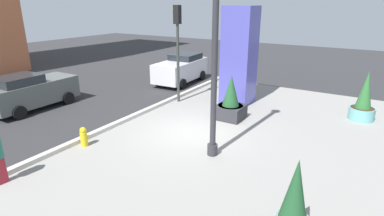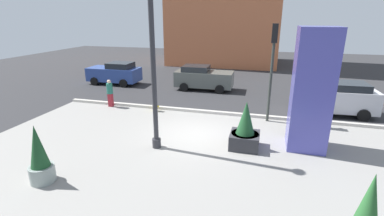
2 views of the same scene
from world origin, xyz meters
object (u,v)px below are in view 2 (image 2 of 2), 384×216
Objects in this scene: potted_plant_near_left at (39,158)px; car_passing_lane at (203,78)px; art_pillar_blue at (312,91)px; fire_hydrant at (155,105)px; car_far_lane at (335,98)px; pedestrian_crossing at (110,92)px; lamp_post at (153,57)px; car_intersection at (115,73)px; traffic_light_corner at (273,58)px; potted_plant_mid_plaza at (245,130)px.

potted_plant_near_left reaches higher than car_passing_lane.
art_pillar_blue is 6.56× the size of fire_hydrant.
car_far_lane is 13.02m from pedestrian_crossing.
car_intersection is at bearing 127.38° from lamp_post.
car_far_lane is (3.58, 2.17, -2.39)m from traffic_light_corner.
traffic_light_corner reaches higher than art_pillar_blue.
fire_hydrant is 0.45× the size of pedestrian_crossing.
art_pillar_blue reaches higher than fire_hydrant.
car_passing_lane is 0.98× the size of car_far_lane.
traffic_light_corner is (-1.56, 2.74, 0.86)m from art_pillar_blue.
lamp_post is 1.56× the size of traffic_light_corner.
potted_plant_mid_plaza is at bearing -104.49° from traffic_light_corner.
fire_hydrant is 10.16m from car_far_lane.
traffic_light_corner is (6.32, 0.04, 2.95)m from fire_hydrant.
art_pillar_blue is 2.44× the size of potted_plant_mid_plaza.
car_far_lane is (8.34, -3.44, 0.03)m from car_passing_lane.
art_pillar_blue is 1.15× the size of car_passing_lane.
art_pillar_blue is 8.59m from fire_hydrant.
traffic_light_corner reaches higher than fire_hydrant.
lamp_post is 1.81× the size of car_passing_lane.
art_pillar_blue is at bearing 15.64° from lamp_post.
lamp_post reaches higher than car_intersection.
car_passing_lane is (7.30, 0.08, 0.02)m from car_intersection.
car_intersection is at bearing 148.77° from art_pillar_blue.
potted_plant_near_left is 1.22× the size of pedestrian_crossing.
fire_hydrant is (0.84, 7.77, -0.51)m from potted_plant_near_left.
traffic_light_corner is at bearing 119.66° from art_pillar_blue.
traffic_light_corner is 7.75m from car_passing_lane.
car_far_lane reaches higher than pedestrian_crossing.
car_intersection reaches higher than fire_hydrant.
lamp_post reaches higher than traffic_light_corner.
potted_plant_mid_plaza is at bearing -22.75° from pedestrian_crossing.
traffic_light_corner is 2.96× the size of pedestrian_crossing.
potted_plant_near_left is at bearing -145.24° from potted_plant_mid_plaza.
fire_hydrant is at bearing -167.41° from car_far_lane.
traffic_light_corner is 1.13× the size of car_far_lane.
car_far_lane is (9.90, 2.21, 0.56)m from fire_hydrant.
fire_hydrant is (-1.86, 4.38, -3.41)m from lamp_post.
car_passing_lane is at bearing 157.60° from car_far_lane.
car_passing_lane is at bearing 74.56° from fire_hydrant.
pedestrian_crossing is (-8.37, 3.51, 0.14)m from potted_plant_mid_plaza.
car_passing_lane is at bearing 79.85° from potted_plant_near_left.
fire_hydrant is at bearing 147.82° from potted_plant_mid_plaza.
fire_hydrant is 5.88m from car_passing_lane.
lamp_post is 5.21m from potted_plant_near_left.
traffic_light_corner is at bearing 44.73° from lamp_post.
pedestrian_crossing reaches higher than fire_hydrant.
art_pillar_blue is 5.52m from car_far_lane.
potted_plant_near_left is 0.49× the size of car_intersection.
lamp_post reaches higher than car_far_lane.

